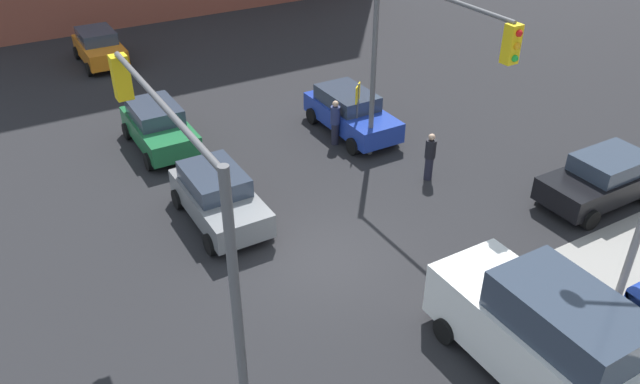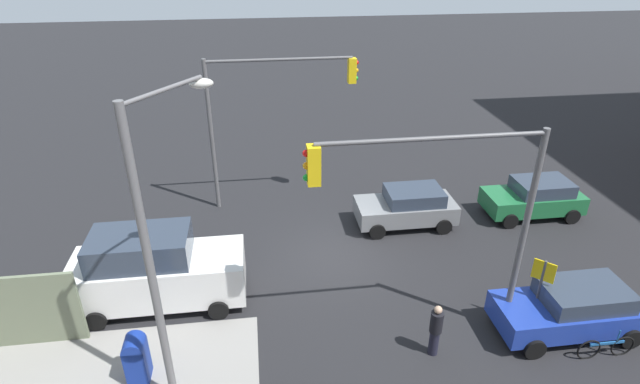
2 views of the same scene
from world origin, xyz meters
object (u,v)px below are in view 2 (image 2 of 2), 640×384
object	(u,v)px
traffic_signal_se_corner	(268,102)
street_lamp_corner	(158,239)
sedan_green	(534,197)
mailbox_blue	(136,357)
coupe_gray	(407,207)
hatchback_blue	(572,308)
van_white_delivery	(155,270)
pedestrian_waiting	(537,286)
traffic_signal_nw_corner	(446,199)
bicycle_at_crosswalk	(606,348)
pedestrian_crossing	(436,329)

from	to	relation	value
traffic_signal_se_corner	street_lamp_corner	bearing A→B (deg)	73.88
street_lamp_corner	sedan_green	bearing A→B (deg)	-151.84
mailbox_blue	coupe_gray	xyz separation A→B (m)	(-9.50, -6.88, 0.08)
hatchback_blue	van_white_delivery	distance (m)	12.86
street_lamp_corner	mailbox_blue	bearing A→B (deg)	-22.30
pedestrian_waiting	traffic_signal_nw_corner	bearing A→B (deg)	-84.49
traffic_signal_se_corner	bicycle_at_crosswalk	bearing A→B (deg)	130.30
hatchback_blue	pedestrian_waiting	world-z (taller)	pedestrian_waiting
traffic_signal_se_corner	pedestrian_waiting	xyz separation A→B (m)	(-7.90, 8.30, -3.76)
hatchback_blue	coupe_gray	distance (m)	7.39
sedan_green	coupe_gray	bearing A→B (deg)	0.54
van_white_delivery	pedestrian_waiting	world-z (taller)	van_white_delivery
traffic_signal_se_corner	hatchback_blue	distance (m)	13.18
coupe_gray	van_white_delivery	bearing A→B (deg)	21.34
street_lamp_corner	sedan_green	distance (m)	16.20
pedestrian_waiting	street_lamp_corner	bearing A→B (deg)	-86.28
traffic_signal_se_corner	bicycle_at_crosswalk	size ratio (longest dim) A/B	3.71
traffic_signal_se_corner	van_white_delivery	distance (m)	8.20
coupe_gray	bicycle_at_crosswalk	world-z (taller)	coupe_gray
traffic_signal_nw_corner	mailbox_blue	bearing A→B (deg)	3.45
mailbox_blue	traffic_signal_nw_corner	bearing A→B (deg)	-176.55
coupe_gray	pedestrian_waiting	distance (m)	6.20
traffic_signal_nw_corner	pedestrian_waiting	bearing A→B (deg)	-169.28
street_lamp_corner	hatchback_blue	world-z (taller)	street_lamp_corner
hatchback_blue	sedan_green	size ratio (longest dim) A/B	1.09
hatchback_blue	traffic_signal_nw_corner	bearing A→B (deg)	-4.60
bicycle_at_crosswalk	van_white_delivery	bearing A→B (deg)	-18.01
pedestrian_crossing	bicycle_at_crosswalk	size ratio (longest dim) A/B	0.98
van_white_delivery	traffic_signal_se_corner	bearing A→B (deg)	-122.49
sedan_green	street_lamp_corner	bearing A→B (deg)	28.16
sedan_green	pedestrian_crossing	distance (m)	9.91
traffic_signal_se_corner	pedestrian_crossing	xyz separation A→B (m)	(-4.10, 9.70, -3.78)
pedestrian_crossing	street_lamp_corner	bearing A→B (deg)	-24.08
traffic_signal_nw_corner	traffic_signal_se_corner	bearing A→B (deg)	-64.96
van_white_delivery	pedestrian_crossing	world-z (taller)	van_white_delivery
traffic_signal_nw_corner	sedan_green	size ratio (longest dim) A/B	1.62
hatchback_blue	pedestrian_crossing	bearing A→B (deg)	4.67
pedestrian_crossing	traffic_signal_se_corner	bearing A→B (deg)	-93.58
mailbox_blue	pedestrian_crossing	bearing A→B (deg)	178.60
hatchback_blue	van_white_delivery	world-z (taller)	van_white_delivery
street_lamp_corner	bicycle_at_crosswalk	distance (m)	12.58
traffic_signal_se_corner	pedestrian_waiting	bearing A→B (deg)	133.59
traffic_signal_nw_corner	van_white_delivery	bearing A→B (deg)	-18.19
pedestrian_crossing	bicycle_at_crosswalk	bearing A→B (deg)	144.04
hatchback_blue	pedestrian_waiting	size ratio (longest dim) A/B	2.51
traffic_signal_se_corner	hatchback_blue	world-z (taller)	traffic_signal_se_corner
street_lamp_corner	hatchback_blue	size ratio (longest dim) A/B	1.82
traffic_signal_nw_corner	sedan_green	world-z (taller)	traffic_signal_nw_corner
traffic_signal_nw_corner	hatchback_blue	distance (m)	5.74
mailbox_blue	bicycle_at_crosswalk	bearing A→B (deg)	175.60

